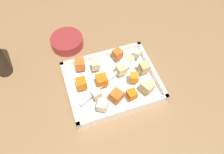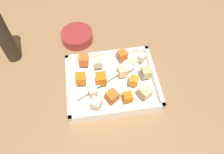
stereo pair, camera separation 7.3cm
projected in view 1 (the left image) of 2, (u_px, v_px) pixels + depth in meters
ground_plane at (108, 89)px, 0.77m from camera, size 4.00×4.00×0.00m
baking_dish at (112, 83)px, 0.77m from camera, size 0.30×0.24×0.04m
carrot_chunk_under_handle at (81, 83)px, 0.71m from camera, size 0.03×0.03×0.03m
carrot_chunk_back_center at (117, 96)px, 0.69m from camera, size 0.04×0.04×0.03m
carrot_chunk_mid_right at (132, 94)px, 0.70m from camera, size 0.03×0.03×0.03m
carrot_chunk_near_spoon at (118, 54)px, 0.78m from camera, size 0.04×0.04×0.03m
carrot_chunk_far_right at (134, 77)px, 0.73m from camera, size 0.03×0.03×0.03m
carrot_chunk_rim_edge at (80, 64)px, 0.76m from camera, size 0.04×0.04×0.03m
carrot_chunk_mid_left at (102, 80)px, 0.72m from camera, size 0.03×0.03×0.03m
potato_chunk_corner_se at (129, 60)px, 0.77m from camera, size 0.03×0.03×0.02m
potato_chunk_corner_nw at (102, 105)px, 0.67m from camera, size 0.04×0.04×0.03m
potato_chunk_corner_sw at (145, 67)px, 0.75m from camera, size 0.03×0.03×0.03m
potato_chunk_center at (121, 69)px, 0.75m from camera, size 0.03×0.03×0.03m
potato_chunk_front_center at (148, 87)px, 0.71m from camera, size 0.04×0.04×0.03m
potato_chunk_far_left at (95, 65)px, 0.76m from camera, size 0.03×0.03×0.03m
parsnip_chunk_heap_side at (96, 94)px, 0.70m from camera, size 0.03×0.03×0.03m
parsnip_chunk_heap_top at (137, 53)px, 0.79m from camera, size 0.03×0.03×0.02m
serving_spoon at (123, 65)px, 0.76m from camera, size 0.23×0.15×0.02m
small_prep_bowl at (67, 42)px, 0.86m from camera, size 0.12×0.12×0.04m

